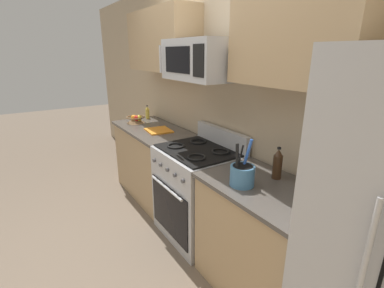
# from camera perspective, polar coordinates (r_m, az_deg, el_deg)

# --- Properties ---
(ground_plane) EXTENTS (16.00, 16.00, 0.00)m
(ground_plane) POSITION_cam_1_polar(r_m,az_deg,el_deg) (2.83, -11.53, -21.69)
(ground_plane) COLOR #6B5B4C
(wall_back) EXTENTS (8.00, 0.10, 2.60)m
(wall_back) POSITION_cam_1_polar(r_m,az_deg,el_deg) (2.77, 7.91, 7.69)
(wall_back) COLOR tan
(wall_back) RESTS_ON ground
(counter_left) EXTENTS (1.24, 0.64, 0.91)m
(counter_left) POSITION_cam_1_polar(r_m,az_deg,el_deg) (3.63, -7.83, -3.61)
(counter_left) COLOR tan
(counter_left) RESTS_ON ground
(range_oven) EXTENTS (0.76, 0.68, 1.09)m
(range_oven) POSITION_cam_1_polar(r_m,az_deg,el_deg) (2.82, 1.11, -9.78)
(range_oven) COLOR #B2B5BA
(range_oven) RESTS_ON ground
(counter_right) EXTENTS (0.94, 0.64, 0.91)m
(counter_right) POSITION_cam_1_polar(r_m,az_deg,el_deg) (2.28, 13.86, -18.49)
(counter_right) COLOR tan
(counter_right) RESTS_ON ground
(microwave) EXTENTS (0.72, 0.44, 0.34)m
(microwave) POSITION_cam_1_polar(r_m,az_deg,el_deg) (2.51, 1.84, 16.90)
(microwave) COLOR #B2B5BA
(upper_cabinets_left) EXTENTS (1.23, 0.34, 0.67)m
(upper_cabinets_left) POSITION_cam_1_polar(r_m,az_deg,el_deg) (3.45, -6.30, 20.26)
(upper_cabinets_left) COLOR tan
(upper_cabinets_right) EXTENTS (0.93, 0.34, 0.67)m
(upper_cabinets_right) POSITION_cam_1_polar(r_m,az_deg,el_deg) (1.97, 21.05, 20.73)
(upper_cabinets_right) COLOR tan
(utensil_crock) EXTENTS (0.17, 0.17, 0.34)m
(utensil_crock) POSITION_cam_1_polar(r_m,az_deg,el_deg) (1.99, 10.25, -6.15)
(utensil_crock) COLOR teal
(utensil_crock) RESTS_ON counter_right
(fruit_basket) EXTENTS (0.24, 0.24, 0.11)m
(fruit_basket) POSITION_cam_1_polar(r_m,az_deg,el_deg) (3.76, -11.43, 5.01)
(fruit_basket) COLOR brown
(fruit_basket) RESTS_ON counter_left
(cutting_board) EXTENTS (0.33, 0.31, 0.02)m
(cutting_board) POSITION_cam_1_polar(r_m,az_deg,el_deg) (3.33, -6.85, 2.79)
(cutting_board) COLOR orange
(cutting_board) RESTS_ON counter_left
(bottle_soy) EXTENTS (0.07, 0.07, 0.24)m
(bottle_soy) POSITION_cam_1_polar(r_m,az_deg,el_deg) (2.14, 17.12, -3.98)
(bottle_soy) COLOR #382314
(bottle_soy) RESTS_ON counter_right
(bottle_oil) EXTENTS (0.05, 0.05, 0.19)m
(bottle_oil) POSITION_cam_1_polar(r_m,az_deg,el_deg) (3.99, -9.13, 6.40)
(bottle_oil) COLOR gold
(bottle_oil) RESTS_ON counter_left
(bottle_vinegar) EXTENTS (0.05, 0.05, 0.22)m
(bottle_vinegar) POSITION_cam_1_polar(r_m,az_deg,el_deg) (2.00, 22.25, -6.47)
(bottle_vinegar) COLOR silver
(bottle_vinegar) RESTS_ON counter_right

